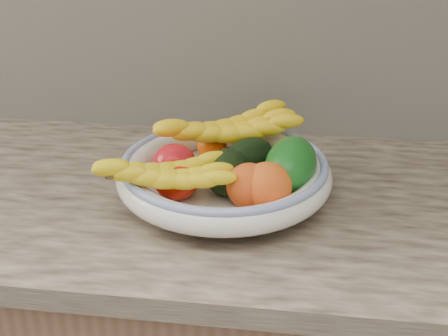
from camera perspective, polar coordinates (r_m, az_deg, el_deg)
fruit_bowl at (r=1.13m, az=-0.00°, el=-0.52°), size 0.39×0.39×0.08m
clementine_back_left at (r=1.22m, az=-1.12°, el=1.93°), size 0.06×0.06×0.05m
clementine_back_right at (r=1.23m, az=1.97°, el=2.04°), size 0.06×0.06×0.05m
tomato_left at (r=1.14m, az=-4.58°, el=0.39°), size 0.10×0.10×0.07m
tomato_near_left at (r=1.08m, az=-4.38°, el=-1.08°), size 0.10×0.10×0.07m
avocado_center at (r=1.10m, az=0.31°, el=-0.40°), size 0.08×0.12×0.08m
avocado_right at (r=1.16m, az=2.32°, el=1.06°), size 0.12×0.12×0.07m
green_mango at (r=1.10m, az=6.09°, el=0.21°), size 0.14×0.16×0.12m
peach_front at (r=1.05m, az=2.33°, el=-1.64°), size 0.10×0.10×0.08m
peach_right at (r=1.05m, az=3.97°, el=-1.71°), size 0.10×0.10×0.08m
banana_bunch_back at (r=1.20m, az=0.21°, el=3.23°), size 0.32×0.23×0.09m
banana_bunch_front at (r=1.05m, az=-5.46°, el=-0.89°), size 0.27×0.18×0.07m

